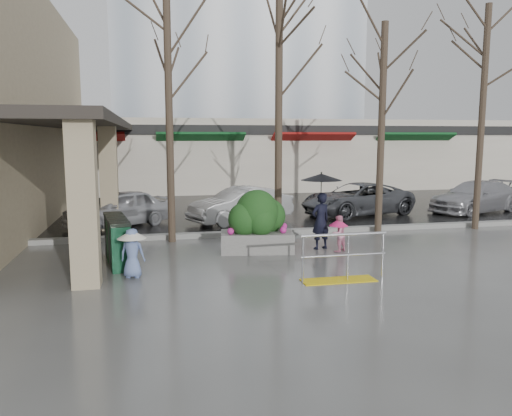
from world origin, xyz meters
name	(u,v)px	position (x,y,z in m)	size (l,w,h in m)	color
ground	(266,269)	(0.00, 0.00, 0.00)	(120.00, 120.00, 0.00)	#51514F
street_asphalt	(191,183)	(0.00, 22.00, 0.01)	(120.00, 36.00, 0.01)	black
curb	(237,234)	(0.00, 4.00, 0.07)	(120.00, 0.30, 0.15)	gray
canopy_slab	(85,120)	(-4.80, 8.00, 3.62)	(2.80, 18.00, 0.25)	#2D2823
pillar_front	(83,202)	(-3.90, -0.50, 1.75)	(0.55, 0.55, 3.50)	tan
pillar_back	(109,177)	(-3.90, 6.00, 1.75)	(0.55, 0.55, 3.50)	tan
storefront_row	(230,155)	(2.00, 17.97, 2.01)	(34.00, 6.74, 4.00)	beige
office_tower	(230,17)	(4.00, 30.00, 12.50)	(18.00, 12.00, 25.00)	#8C99A8
handrail	(342,263)	(1.36, -1.20, 0.38)	(1.90, 0.50, 1.03)	yellow
tree_west	(168,63)	(-2.00, 3.60, 5.08)	(3.20, 3.20, 6.80)	#382B21
tree_midwest	(279,61)	(1.20, 3.60, 5.23)	(3.20, 3.20, 7.00)	#382B21
tree_mideast	(383,77)	(4.50, 3.60, 4.86)	(3.20, 3.20, 6.50)	#382B21
tree_east	(485,63)	(8.00, 3.60, 5.38)	(3.20, 3.20, 7.20)	#382B21
woman	(321,203)	(1.92, 1.78, 1.27)	(1.12, 1.12, 2.11)	black
child_pink	(338,231)	(2.29, 1.40, 0.55)	(0.60, 0.56, 0.97)	pink
child_blue	(132,248)	(-3.00, -0.02, 0.65)	(0.63, 0.63, 1.09)	#677DB7
planter	(257,222)	(0.18, 1.85, 0.80)	(2.02, 1.22, 1.67)	slate
news_boxes	(117,240)	(-3.40, 1.32, 0.57)	(0.77, 2.07, 1.13)	#0B331E
car_a	(118,208)	(-3.67, 6.44, 0.63)	(1.49, 3.70, 1.26)	silver
car_b	(241,205)	(0.57, 6.47, 0.63)	(1.33, 3.82, 1.26)	silver
car_c	(357,199)	(5.30, 7.17, 0.63)	(2.09, 4.53, 1.26)	#54565B
car_d	(476,197)	(10.36, 6.93, 0.63)	(1.77, 4.34, 1.26)	#ACABB0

